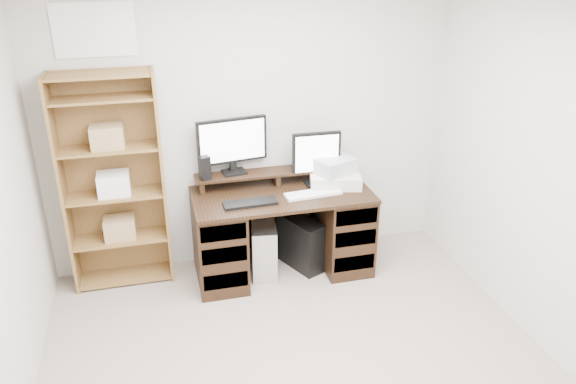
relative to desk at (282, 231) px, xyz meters
name	(u,v)px	position (x,y,z in m)	size (l,w,h in m)	color
room	(321,233)	(-0.18, -1.64, 0.86)	(3.54, 4.04, 2.54)	gray
desk	(282,231)	(0.00, 0.00, 0.00)	(1.50, 0.70, 0.75)	black
riser_shelf	(276,173)	(0.00, 0.21, 0.45)	(1.40, 0.22, 0.12)	black
monitor_wide	(232,143)	(-0.36, 0.26, 0.75)	(0.60, 0.18, 0.48)	black
monitor_small	(316,156)	(0.34, 0.13, 0.61)	(0.42, 0.16, 0.46)	black
speaker	(205,168)	(-0.61, 0.17, 0.58)	(0.08, 0.08, 0.20)	black
keyboard_black	(250,203)	(-0.30, -0.16, 0.37)	(0.43, 0.14, 0.02)	black
keyboard_white	(313,194)	(0.24, -0.11, 0.37)	(0.47, 0.14, 0.02)	white
mouse	(352,189)	(0.58, -0.10, 0.38)	(0.10, 0.07, 0.04)	white
printer	(335,179)	(0.49, 0.05, 0.41)	(0.43, 0.32, 0.11)	beige
basket	(335,166)	(0.49, 0.05, 0.54)	(0.31, 0.22, 0.13)	#A6ADB2
tower_silver	(264,247)	(-0.16, 0.03, -0.16)	(0.21, 0.47, 0.47)	#B9BDC1
tower_black	(301,243)	(0.18, 0.03, -0.16)	(0.37, 0.50, 0.46)	black
bookshelf	(114,180)	(-1.35, 0.21, 0.53)	(0.80, 0.30, 1.80)	olive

